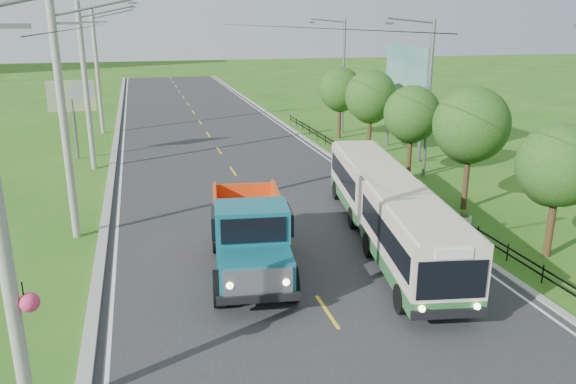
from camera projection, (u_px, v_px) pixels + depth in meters
name	position (u px, v px, depth m)	size (l,w,h in m)	color
ground	(327.00, 312.00, 17.88)	(240.00, 240.00, 0.00)	#286217
road	(228.00, 164.00, 36.35)	(14.00, 120.00, 0.02)	#28282B
curb_left	(112.00, 170.00, 34.56)	(0.40, 120.00, 0.15)	#9E9E99
curb_right	(332.00, 157.00, 38.10)	(0.30, 120.00, 0.10)	#9E9E99
edge_line_left	(121.00, 170.00, 34.71)	(0.12, 120.00, 0.00)	silver
edge_line_right	(325.00, 157.00, 37.98)	(0.12, 120.00, 0.00)	silver
centre_dash	(327.00, 312.00, 17.87)	(0.12, 2.20, 0.00)	yellow
railing_right	(380.00, 175.00, 32.69)	(0.04, 40.00, 0.60)	black
pole_nearest	(2.00, 220.00, 11.63)	(3.51, 0.44, 10.00)	gray
pole_near	(64.00, 119.00, 22.66)	(3.51, 0.32, 10.00)	gray
pole_mid	(86.00, 87.00, 33.75)	(3.51, 0.32, 10.00)	gray
pole_far	(98.00, 70.00, 44.83)	(3.51, 0.32, 10.00)	gray
tree_second	(557.00, 169.00, 21.25)	(3.18, 3.26, 5.30)	#382314
tree_third	(470.00, 128.00, 26.66)	(3.60, 3.62, 6.00)	#382314
tree_fourth	(412.00, 117.00, 32.32)	(3.24, 3.31, 5.40)	#382314
tree_fifth	(371.00, 99.00, 37.78)	(3.48, 3.52, 5.80)	#382314
tree_back	(340.00, 91.00, 43.38)	(3.30, 3.36, 5.50)	#382314
streetlight_mid	(427.00, 94.00, 31.99)	(3.02, 0.20, 9.07)	slate
streetlight_far	(342.00, 73.00, 44.93)	(3.02, 0.20, 9.07)	slate
planter_near	(464.00, 219.00, 25.45)	(0.64, 0.64, 0.67)	silver
planter_mid	(389.00, 174.00, 32.84)	(0.64, 0.64, 0.67)	silver
planter_far	(342.00, 146.00, 40.23)	(0.64, 0.64, 0.67)	silver
billboard_left	(72.00, 101.00, 36.57)	(3.00, 0.20, 5.20)	slate
billboard_right	(406.00, 76.00, 37.82)	(0.24, 6.00, 7.30)	slate
bus	(388.00, 204.00, 23.03)	(4.72, 14.53, 2.77)	#276331
dump_truck	(250.00, 230.00, 20.22)	(3.47, 7.21, 2.92)	#136173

